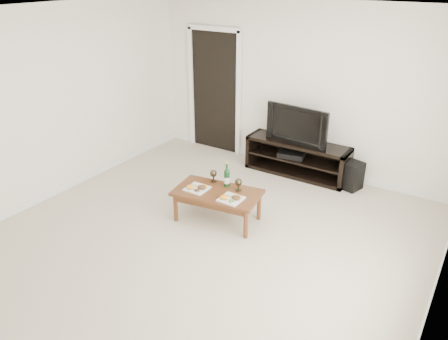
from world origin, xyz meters
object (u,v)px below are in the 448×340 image
television (300,124)px  media_console (297,158)px  coffee_table (217,206)px  subwoofer (351,175)px

television → media_console: bearing=0.0°
media_console → coffee_table: bearing=-98.8°
subwoofer → coffee_table: 2.16m
coffee_table → media_console: bearing=81.2°
television → coffee_table: television is taller
television → coffee_table: size_ratio=0.93×
media_console → coffee_table: (-0.28, -1.84, -0.07)m
media_console → subwoofer: media_console is taller
media_console → television: 0.57m
television → subwoofer: size_ratio=2.43×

